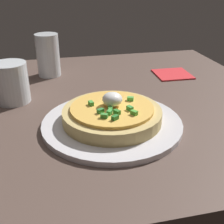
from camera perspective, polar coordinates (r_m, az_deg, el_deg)
dining_table at (r=71.92cm, az=-3.86°, el=0.96°), size 92.88×78.47×3.50cm
plate at (r=59.51cm, az=-0.00°, el=-2.21°), size 28.27×28.27×1.12cm
pizza at (r=58.49cm, az=0.00°, el=-0.32°), size 19.86×19.86×5.98cm
cup_near at (r=72.88cm, az=-18.99°, el=5.23°), size 8.05×8.05×9.50cm
cup_far at (r=88.73cm, az=-12.31°, el=10.43°), size 6.65×6.65×12.15cm
napkin at (r=90.45cm, az=11.69°, el=7.22°), size 10.50×10.50×0.40cm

